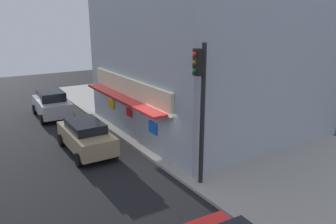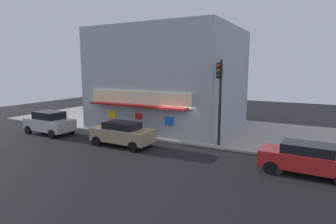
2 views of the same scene
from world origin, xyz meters
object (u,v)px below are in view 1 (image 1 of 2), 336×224
Objects in this scene: traffic_light at (201,97)px; potted_plant_by_doorway at (177,133)px; pedestrian at (152,113)px; fire_hydrant at (165,142)px; parked_car_silver at (52,104)px; trash_can at (135,111)px; parked_car_tan at (86,136)px.

potted_plant_by_doorway is (-4.28, 1.85, -3.06)m from traffic_light.
potted_plant_by_doorway is at bearing 3.40° from pedestrian.
parked_car_silver is at bearing -160.68° from fire_hydrant.
fire_hydrant is at bearing -59.21° from potted_plant_by_doorway.
traffic_light is at bearing -11.13° from trash_can.
fire_hydrant is 0.90× the size of trash_can.
parked_car_silver is at bearing -168.60° from traffic_light.
pedestrian is 4.43m from parked_car_tan.
trash_can is 5.61m from parked_car_silver.
parked_car_silver is (-9.10, -3.19, 0.35)m from fire_hydrant.
traffic_light is 6.44× the size of fire_hydrant.
parked_car_tan reaches higher than potted_plant_by_doorway.
traffic_light is 6.91× the size of potted_plant_by_doorway.
parked_car_silver is at bearing -129.10° from trash_can.
trash_can is at bearing 128.25° from parked_car_tan.
traffic_light is 7.37m from pedestrian.
parked_car_silver is (-3.53, -4.35, 0.29)m from trash_can.
parked_car_silver reaches higher than parked_car_tan.
trash_can is 0.23× the size of parked_car_tan.
pedestrian is 0.41× the size of parked_car_tan.
potted_plant_by_doorway is at bearing 27.71° from parked_car_silver.
trash_can is 0.23× the size of parked_car_silver.
traffic_light reaches higher than parked_car_silver.
traffic_light is at bearing 24.59° from parked_car_tan.
pedestrian is at bearing 35.59° from parked_car_silver.
traffic_light reaches higher than potted_plant_by_doorway.
potted_plant_by_doorway is at bearing 156.69° from traffic_light.
fire_hydrant reaches higher than potted_plant_by_doorway.
traffic_light is 6.82m from parked_car_tan.
fire_hydrant is at bearing -18.66° from pedestrian.
parked_car_tan is (-2.10, -3.23, 0.29)m from fire_hydrant.
parked_car_tan is 1.04× the size of parked_car_silver.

